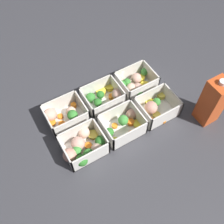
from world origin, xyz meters
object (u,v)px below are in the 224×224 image
object	(u,v)px
container_near_right	(64,116)
container_far_left	(155,107)
container_far_center	(123,125)
juice_carton	(212,102)
container_near_left	(133,83)
container_far_right	(84,147)
container_near_center	(105,97)

from	to	relation	value
container_near_right	container_far_left	size ratio (longest dim) A/B	0.92
container_near_right	container_far_center	distance (m)	0.21
container_near_right	juice_carton	distance (m)	0.52
container_near_left	container_far_right	xyz separation A→B (m)	(0.29, 0.15, 0.00)
container_near_center	container_far_right	world-z (taller)	same
container_near_center	container_far_right	xyz separation A→B (m)	(0.16, 0.15, 0.00)
container_near_center	container_near_right	size ratio (longest dim) A/B	1.09
container_far_center	container_far_right	bearing A→B (deg)	2.92
container_near_left	juice_carton	distance (m)	0.30
container_far_left	container_far_center	world-z (taller)	same
juice_carton	container_near_center	bearing A→B (deg)	-41.92
container_far_right	container_near_center	bearing A→B (deg)	-138.09
container_near_center	container_far_center	xyz separation A→B (m)	(0.00, 0.14, -0.00)
container_near_left	container_near_right	world-z (taller)	same
container_far_center	container_far_right	xyz separation A→B (m)	(0.16, 0.01, 0.00)
container_near_right	juice_carton	bearing A→B (deg)	150.60
container_near_left	container_far_left	distance (m)	0.14
container_near_left	container_near_right	bearing A→B (deg)	-0.16
container_far_left	juice_carton	xyz separation A→B (m)	(-0.14, 0.12, 0.07)
container_near_center	juice_carton	distance (m)	0.38
container_far_left	container_near_left	bearing A→B (deg)	-87.82
container_near_center	container_near_right	bearing A→B (deg)	-0.35
container_near_center	container_far_right	size ratio (longest dim) A/B	0.99
container_near_right	container_far_right	size ratio (longest dim) A/B	0.91
container_near_right	container_near_center	bearing A→B (deg)	179.65
container_far_left	container_far_right	xyz separation A→B (m)	(0.30, 0.01, 0.00)
container_far_center	juice_carton	distance (m)	0.31
container_far_right	juice_carton	size ratio (longest dim) A/B	0.80
container_near_left	juice_carton	size ratio (longest dim) A/B	0.74
container_near_center	container_far_right	distance (m)	0.22
container_near_right	container_far_left	distance (m)	0.33
container_far_left	container_far_center	bearing A→B (deg)	1.16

